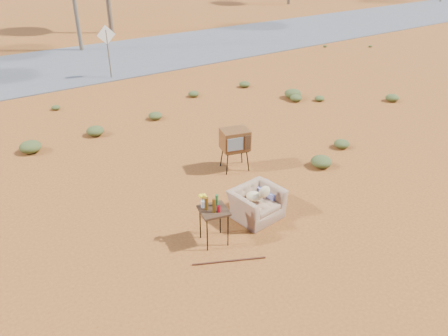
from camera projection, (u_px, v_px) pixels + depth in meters
ground at (256, 231)px, 9.09m from camera, size 140.00×140.00×0.00m
highway at (56, 67)px, 20.02m from camera, size 140.00×7.00×0.04m
armchair at (259, 199)px, 9.44m from camera, size 1.25×0.89×0.89m
tv_unit at (235, 140)px, 11.11m from camera, size 0.80×0.70×1.10m
side_table at (211, 208)px, 8.43m from camera, size 0.64×0.64×1.08m
rusty_bar at (229, 261)px, 8.25m from camera, size 1.29×0.63×0.04m
road_sign at (107, 42)px, 17.86m from camera, size 0.78×0.06×2.19m
scrub_patch at (133, 156)px, 11.83m from camera, size 17.49×8.07×0.33m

